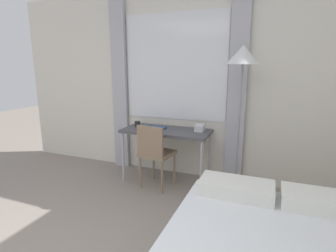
% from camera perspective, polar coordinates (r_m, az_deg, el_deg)
% --- Properties ---
extents(wall_back_with_window, '(5.62, 0.13, 2.70)m').
position_cam_1_polar(wall_back_with_window, '(3.86, 2.76, 8.93)').
color(wall_back_with_window, silver).
rests_on(wall_back_with_window, ground_plane).
extents(desk, '(1.22, 0.55, 0.75)m').
position_cam_1_polar(desk, '(3.67, -0.38, -1.78)').
color(desk, '#4C4C51').
rests_on(desk, ground_plane).
extents(desk_chair, '(0.45, 0.45, 0.88)m').
position_cam_1_polar(desk_chair, '(3.49, -2.87, -5.49)').
color(desk_chair, '#8C7259').
rests_on(desk_chair, ground_plane).
extents(standing_lamp, '(0.39, 0.39, 1.85)m').
position_cam_1_polar(standing_lamp, '(3.20, 15.87, 11.86)').
color(standing_lamp, '#4C4C51').
rests_on(standing_lamp, ground_plane).
extents(telephone, '(0.14, 0.17, 0.10)m').
position_cam_1_polar(telephone, '(3.59, 6.95, -0.41)').
color(telephone, silver).
rests_on(telephone, desk).
extents(book, '(0.32, 0.25, 0.02)m').
position_cam_1_polar(book, '(3.70, -3.06, -0.42)').
color(book, navy).
rests_on(book, desk).
extents(mug, '(0.08, 0.08, 0.08)m').
position_cam_1_polar(mug, '(3.84, -6.67, 0.42)').
color(mug, '#262628').
rests_on(mug, desk).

